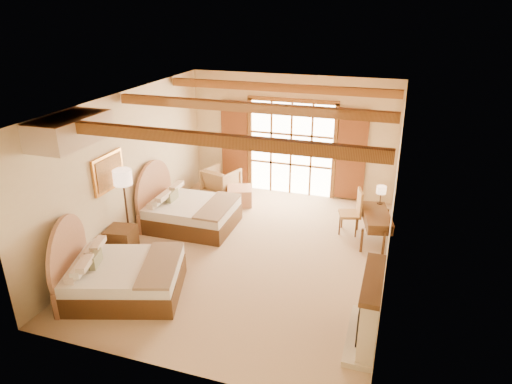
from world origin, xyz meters
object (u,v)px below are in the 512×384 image
at_px(armchair, 221,182).
at_px(desk, 375,226).
at_px(bed_near, 116,273).
at_px(nightstand, 122,242).
at_px(bed_far, 185,210).

distance_m(armchair, desk, 4.40).
relative_size(bed_near, nightstand, 3.75).
height_order(bed_far, armchair, bed_far).
bearing_deg(bed_near, bed_far, 72.88).
height_order(bed_near, bed_far, bed_far).
xyz_separation_m(armchair, desk, (4.18, -1.38, -0.02)).
relative_size(bed_near, bed_far, 1.20).
height_order(bed_near, desk, bed_near).
bearing_deg(nightstand, desk, 16.38).
xyz_separation_m(bed_near, desk, (4.26, 3.42, -0.04)).
bearing_deg(armchair, bed_far, 104.54).
distance_m(bed_near, nightstand, 1.29).
relative_size(bed_far, armchair, 2.39).
relative_size(bed_far, nightstand, 3.12).
bearing_deg(bed_near, nightstand, 102.06).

